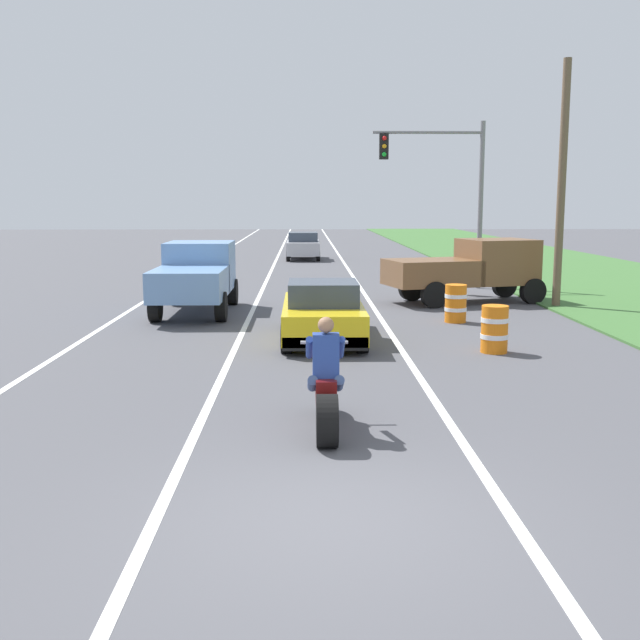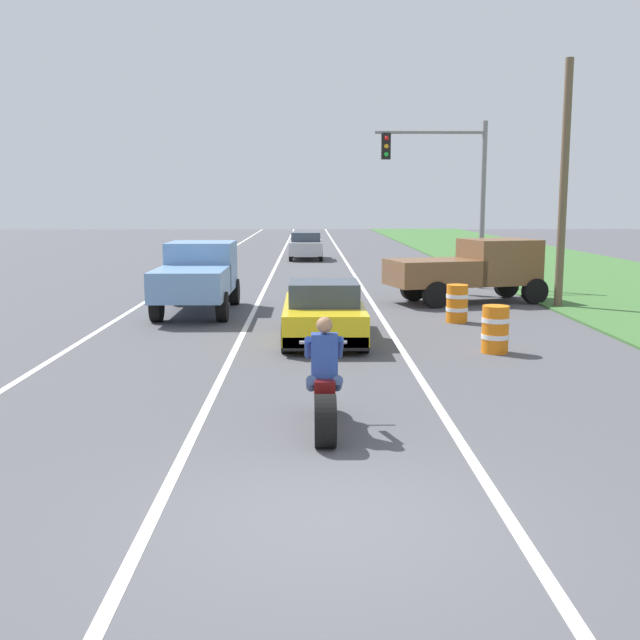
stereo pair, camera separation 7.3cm
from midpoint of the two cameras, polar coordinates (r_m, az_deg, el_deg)
The scene contains 14 objects.
ground_plane at distance 7.86m, azimuth 0.79°, elevation -14.78°, with size 160.00×160.00×0.00m, color #4C4C51.
lane_stripe_left_solid at distance 27.85m, azimuth -11.87°, elevation 2.23°, with size 0.14×120.00×0.01m, color white.
lane_stripe_right_solid at distance 27.45m, azimuth 3.08°, elevation 2.31°, with size 0.14×120.00×0.01m, color white.
lane_stripe_centre_dashed at distance 27.42m, azimuth -4.45°, elevation 2.29°, with size 0.14×120.00×0.01m, color white.
grass_verge_right at distance 29.96m, azimuth 22.78°, elevation 2.23°, with size 10.00×120.00×0.06m, color #3D6B33.
motorcycle_with_rider at distance 10.40m, azimuth 0.23°, elevation -5.36°, with size 0.70×2.21×1.62m.
sports_car_yellow at distance 17.37m, azimuth 0.09°, elevation 0.55°, with size 1.84×4.30×1.37m.
pickup_truck_left_lane_light_blue at distance 21.84m, azimuth -9.42°, elevation 3.41°, with size 2.02×4.80×1.98m.
pickup_truck_right_shoulder_brown at distance 24.30m, azimuth 11.17°, elevation 3.91°, with size 5.14×3.14×1.98m.
traffic_light_mast_near at distance 28.07m, azimuth 9.56°, elevation 10.43°, with size 4.03×0.34×6.00m.
utility_pole_roadside at distance 23.71m, azimuth 17.66°, elevation 9.63°, with size 0.24×0.24×7.24m, color brown.
construction_barrel_nearest at distance 16.34m, azimuth 12.89°, elevation -0.66°, with size 0.58×0.58×1.00m.
construction_barrel_mid at distance 20.25m, azimuth 10.08°, elevation 1.25°, with size 0.58×0.58×1.00m.
distant_car_far_ahead at distance 41.73m, azimuth -1.33°, elevation 5.64°, with size 1.80×4.00×1.50m.
Camera 1 is at (-0.30, -7.19, 3.16)m, focal length 42.47 mm.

